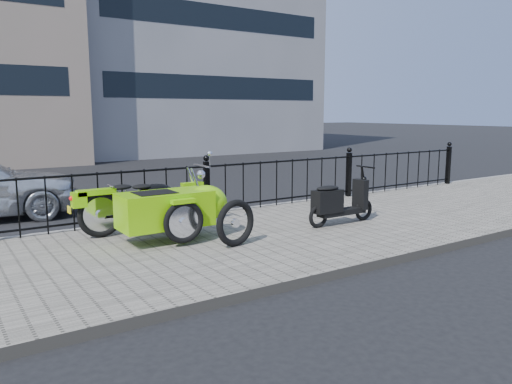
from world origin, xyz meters
TOP-DOWN VIEW (x-y plane):
  - ground at (0.00, 0.00)m, footprint 120.00×120.00m
  - sidewalk at (0.00, -0.50)m, footprint 30.00×3.80m
  - curb at (0.00, 1.44)m, footprint 30.00×0.10m
  - iron_fence at (0.00, 1.30)m, footprint 14.11×0.11m
  - motorcycle_sidecar at (-1.22, 0.06)m, footprint 2.28×1.48m
  - scooter at (1.39, -0.64)m, footprint 1.39×0.40m
  - spare_tire at (-0.70, -0.85)m, footprint 0.66×0.20m

SIDE VIEW (x-z plane):
  - ground at x=0.00m, z-range 0.00..0.00m
  - sidewalk at x=0.00m, z-range 0.00..0.12m
  - curb at x=0.00m, z-range 0.00..0.12m
  - spare_tire at x=-0.70m, z-range 0.12..0.78m
  - scooter at x=1.39m, z-range 0.01..0.96m
  - iron_fence at x=0.00m, z-range 0.05..1.12m
  - motorcycle_sidecar at x=-1.22m, z-range 0.10..1.09m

